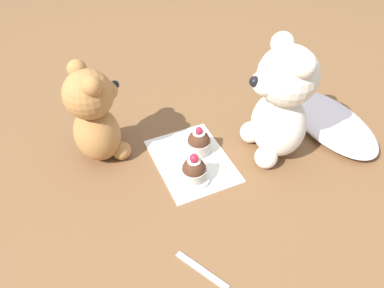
% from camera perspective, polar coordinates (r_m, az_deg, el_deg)
% --- Properties ---
extents(ground_plane, '(4.00, 4.00, 0.00)m').
position_cam_1_polar(ground_plane, '(0.90, -0.00, -2.61)').
color(ground_plane, brown).
extents(knitted_placemat, '(0.22, 0.17, 0.01)m').
position_cam_1_polar(knitted_placemat, '(0.90, -0.00, -2.47)').
color(knitted_placemat, silver).
rests_on(knitted_placemat, ground_plane).
extents(tulle_cloth, '(0.30, 0.16, 0.04)m').
position_cam_1_polar(tulle_cloth, '(1.04, 20.37, 3.17)').
color(tulle_cloth, silver).
rests_on(tulle_cloth, ground_plane).
extents(teddy_bear_cream, '(0.16, 0.16, 0.29)m').
position_cam_1_polar(teddy_bear_cream, '(0.86, 13.36, 6.03)').
color(teddy_bear_cream, silver).
rests_on(teddy_bear_cream, ground_plane).
extents(teddy_bear_tan, '(0.14, 0.13, 0.24)m').
position_cam_1_polar(teddy_bear_tan, '(0.87, -14.59, 4.10)').
color(teddy_bear_tan, '#A3703D').
rests_on(teddy_bear_tan, ground_plane).
extents(cupcake_near_cream_bear, '(0.06, 0.06, 0.07)m').
position_cam_1_polar(cupcake_near_cream_bear, '(0.90, 1.05, 0.27)').
color(cupcake_near_cream_bear, '#B2ADA3').
rests_on(cupcake_near_cream_bear, knitted_placemat).
extents(saucer_plate, '(0.07, 0.07, 0.01)m').
position_cam_1_polar(saucer_plate, '(0.85, 0.30, -5.11)').
color(saucer_plate, silver).
rests_on(saucer_plate, knitted_placemat).
extents(cupcake_near_tan_bear, '(0.06, 0.06, 0.07)m').
position_cam_1_polar(cupcake_near_tan_bear, '(0.83, 0.31, -3.95)').
color(cupcake_near_tan_bear, '#B2ADA3').
rests_on(cupcake_near_tan_bear, saucer_plate).
extents(teaspoon, '(0.11, 0.07, 0.01)m').
position_cam_1_polar(teaspoon, '(0.73, 1.51, -18.64)').
color(teaspoon, silver).
rests_on(teaspoon, ground_plane).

